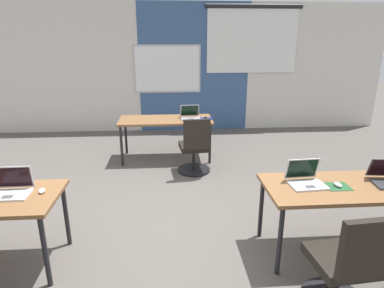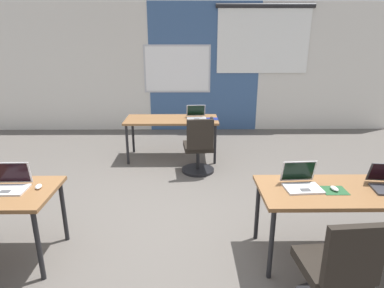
% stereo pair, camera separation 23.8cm
% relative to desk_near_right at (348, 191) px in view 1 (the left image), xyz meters
% --- Properties ---
extents(ground_plane, '(24.00, 24.00, 0.00)m').
position_rel_desk_near_right_xyz_m(ground_plane, '(-1.75, 0.60, -0.66)').
color(ground_plane, '#56514C').
extents(back_wall_assembly, '(10.00, 0.27, 2.80)m').
position_rel_desk_near_right_xyz_m(back_wall_assembly, '(-1.72, 4.80, 0.75)').
color(back_wall_assembly, silver).
rests_on(back_wall_assembly, ground).
extents(desk_near_right, '(1.60, 0.70, 0.72)m').
position_rel_desk_near_right_xyz_m(desk_near_right, '(0.00, 0.00, 0.00)').
color(desk_near_right, brown).
rests_on(desk_near_right, ground).
extents(desk_far_center, '(1.60, 0.70, 0.72)m').
position_rel_desk_near_right_xyz_m(desk_far_center, '(-1.75, 2.80, 0.00)').
color(desk_far_center, brown).
rests_on(desk_far_center, ground).
extents(laptop_far_right, '(0.35, 0.33, 0.23)m').
position_rel_desk_near_right_xyz_m(laptop_far_right, '(-1.32, 2.81, 0.11)').
color(laptop_far_right, '#9E9EA3').
rests_on(laptop_far_right, desk_far_center).
extents(mousepad_far_right, '(0.22, 0.19, 0.00)m').
position_rel_desk_near_right_xyz_m(mousepad_far_right, '(-1.06, 2.77, 0.06)').
color(mousepad_far_right, navy).
rests_on(mousepad_far_right, desk_far_center).
extents(mouse_far_right, '(0.06, 0.10, 0.03)m').
position_rel_desk_near_right_xyz_m(mouse_far_right, '(-1.06, 2.77, 0.08)').
color(mouse_far_right, black).
rests_on(mouse_far_right, mousepad_far_right).
extents(chair_far_right, '(0.52, 0.56, 0.92)m').
position_rel_desk_near_right_xyz_m(chair_far_right, '(-1.30, 2.10, -0.28)').
color(chair_far_right, black).
rests_on(chair_far_right, ground).
extents(laptop_near_right_inner, '(0.35, 0.31, 0.23)m').
position_rel_desk_near_right_xyz_m(laptop_near_right_inner, '(-0.40, 0.06, 0.11)').
color(laptop_near_right_inner, silver).
rests_on(laptop_near_right_inner, desk_near_right).
extents(mousepad_near_right_inner, '(0.22, 0.19, 0.00)m').
position_rel_desk_near_right_xyz_m(mousepad_near_right_inner, '(-0.12, -0.02, 0.06)').
color(mousepad_near_right_inner, '#23512D').
rests_on(mousepad_near_right_inner, desk_near_right).
extents(mouse_near_right_inner, '(0.07, 0.11, 0.03)m').
position_rel_desk_near_right_xyz_m(mouse_near_right_inner, '(-0.12, -0.02, 0.08)').
color(mouse_near_right_inner, silver).
rests_on(mouse_near_right_inner, mousepad_near_right_inner).
extents(chair_near_right_inner, '(0.52, 0.56, 0.92)m').
position_rel_desk_near_right_xyz_m(chair_near_right_inner, '(-0.39, -0.75, -0.28)').
color(chair_near_right_inner, black).
rests_on(chair_near_right_inner, ground).
extents(laptop_near_left_inner, '(0.33, 0.27, 0.24)m').
position_rel_desk_near_right_xyz_m(laptop_near_left_inner, '(-3.12, 0.05, 0.11)').
color(laptop_near_left_inner, silver).
rests_on(laptop_near_left_inner, desk_near_left).
extents(mouse_near_left_inner, '(0.08, 0.11, 0.03)m').
position_rel_desk_near_right_xyz_m(mouse_near_left_inner, '(-2.86, 0.06, 0.08)').
color(mouse_near_left_inner, silver).
rests_on(mouse_near_left_inner, desk_near_left).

